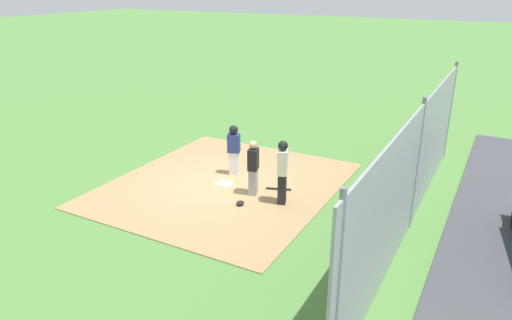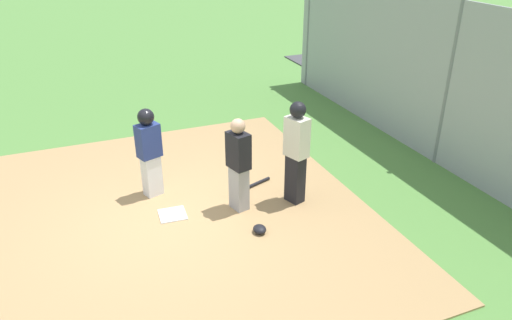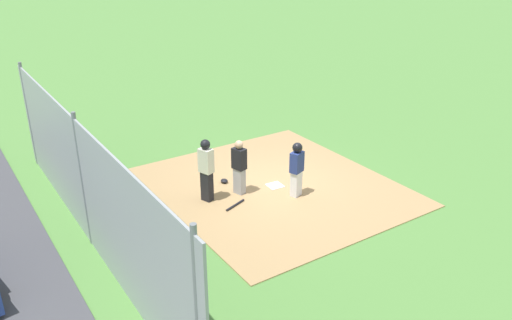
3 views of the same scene
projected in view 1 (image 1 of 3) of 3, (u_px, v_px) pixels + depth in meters
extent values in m
plane|color=#51843D|center=(224.00, 185.00, 14.36)|extent=(140.00, 140.00, 0.00)
cube|color=#A88456|center=(224.00, 184.00, 14.35)|extent=(7.20, 6.40, 0.03)
cube|color=white|center=(224.00, 184.00, 14.34)|extent=(0.47, 0.47, 0.02)
cube|color=#9E9EA3|center=(253.00, 182.00, 13.54)|extent=(0.35, 0.29, 0.77)
cube|color=black|center=(253.00, 159.00, 13.30)|extent=(0.44, 0.35, 0.61)
sphere|color=tan|center=(253.00, 145.00, 13.14)|extent=(0.24, 0.24, 0.24)
cube|color=black|center=(282.00, 189.00, 12.98)|extent=(0.36, 0.31, 0.87)
cube|color=beige|center=(283.00, 162.00, 12.70)|extent=(0.44, 0.37, 0.69)
sphere|color=black|center=(283.00, 146.00, 12.53)|extent=(0.27, 0.27, 0.27)
cube|color=silver|center=(234.00, 163.00, 14.95)|extent=(0.31, 0.36, 0.75)
cube|color=navy|center=(234.00, 143.00, 14.71)|extent=(0.37, 0.45, 0.59)
sphere|color=tan|center=(234.00, 130.00, 14.56)|extent=(0.23, 0.23, 0.23)
sphere|color=black|center=(234.00, 130.00, 14.56)|extent=(0.28, 0.28, 0.28)
cylinder|color=black|center=(279.00, 189.00, 13.94)|extent=(0.31, 0.72, 0.06)
ellipsoid|color=black|center=(240.00, 203.00, 12.97)|extent=(0.24, 0.20, 0.12)
cube|color=#93999E|center=(416.00, 168.00, 11.33)|extent=(12.00, 0.05, 3.20)
cylinder|color=slate|center=(336.00, 296.00, 6.63)|extent=(0.10, 0.10, 3.35)
cylinder|color=slate|center=(416.00, 165.00, 11.31)|extent=(0.10, 0.10, 3.35)
cylinder|color=slate|center=(450.00, 111.00, 15.98)|extent=(0.10, 0.10, 3.35)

